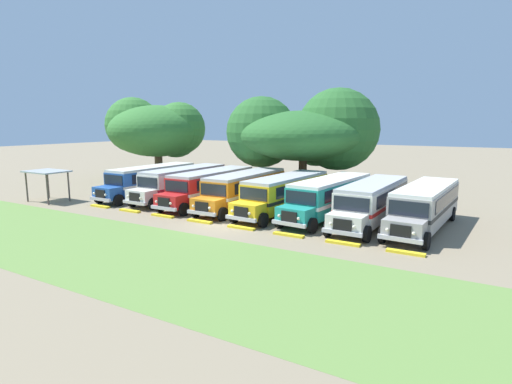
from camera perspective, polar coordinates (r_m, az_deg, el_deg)
The scene contains 21 objects.
ground_plane at distance 28.23m, azimuth -4.81°, elevation -4.55°, with size 220.00×220.00×0.00m, color #84755B.
foreground_grass_strip at distance 22.77m, azimuth -15.96°, elevation -8.34°, with size 80.00×9.53×0.01m, color olive.
parked_bus_slot_0 at distance 40.06m, azimuth -14.30°, elevation 1.67°, with size 2.75×10.85×2.82m.
parked_bus_slot_1 at distance 37.92m, azimuth -10.07°, elevation 1.39°, with size 2.74×10.85×2.82m.
parked_bus_slot_2 at distance 35.45m, azimuth -6.26°, elevation 0.92°, with size 2.70×10.84×2.82m.
parked_bus_slot_3 at distance 33.67m, azimuth -1.63°, elevation 0.52°, with size 2.84×10.86×2.82m.
parked_bus_slot_4 at distance 31.82m, azimuth 4.03°, elevation -0.03°, with size 3.24×10.92×2.82m.
parked_bus_slot_5 at distance 30.74m, azimuth 10.10°, elevation -0.49°, with size 3.48×10.96×2.82m.
parked_bus_slot_6 at distance 29.50m, azimuth 15.69°, elevation -1.12°, with size 2.89×10.86×2.82m.
parked_bus_slot_7 at distance 29.12m, azimuth 22.24°, elevation -1.61°, with size 3.22×10.92×2.82m.
curb_wheelstop_0 at distance 36.29m, azimuth -20.67°, elevation -1.85°, with size 2.00×0.36×0.15m, color yellow.
curb_wheelstop_1 at distance 33.71m, azimuth -16.99°, elevation -2.49°, with size 2.00×0.36×0.15m, color yellow.
curb_wheelstop_2 at distance 31.30m, azimuth -12.73°, elevation -3.21°, with size 2.00×0.36×0.15m, color yellow.
curb_wheelstop_3 at distance 29.09m, azimuth -7.77°, elevation -4.03°, with size 2.00×0.36×0.15m, color yellow.
curb_wheelstop_4 at distance 27.14m, azimuth -2.05°, elevation -4.93°, with size 2.00×0.36×0.15m, color yellow.
curb_wheelstop_5 at distance 25.51m, azimuth 4.50°, elevation -5.90°, with size 2.00×0.36×0.15m, color yellow.
curb_wheelstop_6 at distance 24.26m, azimuth 11.86°, elevation -6.89°, with size 2.00×0.36×0.15m, color yellow.
curb_wheelstop_7 at distance 23.45m, azimuth 19.91°, elevation -7.85°, with size 2.00×0.36×0.15m, color yellow.
broad_shade_tree at distance 41.22m, azimuth 6.90°, elevation 7.98°, with size 14.44×13.04×10.14m.
secondary_tree at distance 50.93m, azimuth -13.21°, elevation 8.33°, with size 11.72×11.99×9.84m.
waiting_shelter at distance 40.48m, azimuth -26.87°, elevation 2.26°, with size 3.60×2.60×2.72m.
Camera 1 is at (15.94, -22.27, 6.84)m, focal length 29.04 mm.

